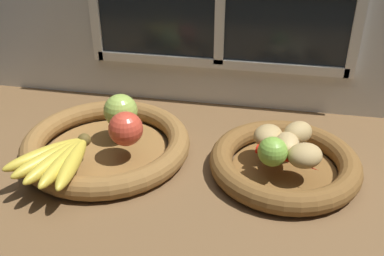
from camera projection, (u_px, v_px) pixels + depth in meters
The scene contains 12 objects.
ground_plane at pixel (199, 168), 95.74cm from camera, with size 140.00×90.00×3.00cm, color brown.
fruit_bowl_left at pixel (106, 146), 96.88cm from camera, with size 36.96×36.96×4.77cm.
fruit_bowl_right at pixel (284, 164), 90.58cm from camera, with size 31.02×31.02×4.77cm.
apple_red_right at pixel (126, 129), 90.96cm from camera, with size 7.20×7.20×7.20cm, color #CC422D.
apple_green_back at pixel (121, 111), 97.45cm from camera, with size 7.54×7.54×7.54cm, color #99B74C.
banana_bunch_front at pixel (58, 159), 85.04cm from camera, with size 15.45×18.33×3.07cm.
potato_large at pixel (287, 145), 88.25cm from camera, with size 6.95×5.02×4.19cm, color tan.
potato_small at pixel (305, 156), 84.69cm from camera, with size 6.88×5.96×4.60cm, color tan.
potato_back at pixel (298, 133), 91.73cm from camera, with size 6.95×5.09×4.85cm, color tan.
potato_oblong at pixel (268, 136), 91.39cm from camera, with size 6.84×5.83×4.28cm, color tan.
lime_near at pixel (273, 152), 84.78cm from camera, with size 5.81×5.81×5.81cm, color #7AAD3D.
chili_pepper at pixel (287, 159), 85.95cm from camera, with size 1.96×1.96×13.10cm, color red.
Camera 1 is at (13.25, -77.37, 54.04)cm, focal length 41.34 mm.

